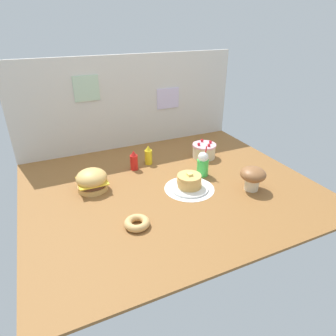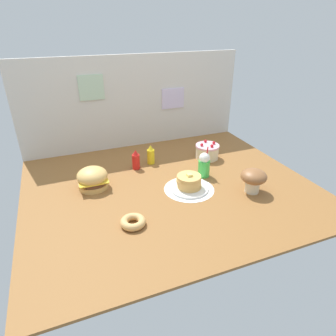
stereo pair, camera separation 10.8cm
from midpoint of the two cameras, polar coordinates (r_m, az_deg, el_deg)
ground_plane at (r=2.40m, az=1.58°, el=-3.68°), size 2.27×1.91×0.02m
back_wall at (r=3.05m, az=-5.45°, el=12.67°), size 2.27×0.04×0.92m
doily_mat at (r=2.36m, az=5.44°, el=-4.09°), size 0.40×0.40×0.00m
burger at (r=2.39m, az=-13.24°, el=-1.99°), size 0.24×0.24×0.17m
pancake_stack at (r=2.33m, az=5.45°, el=-2.95°), size 0.31×0.31×0.13m
layer_cake at (r=2.87m, az=8.71°, el=3.21°), size 0.23×0.23×0.17m
ketchup_bottle at (r=2.64m, az=-5.12°, el=1.54°), size 0.07×0.07×0.18m
mustard_bottle at (r=2.73m, az=-2.25°, el=2.53°), size 0.07×0.07×0.18m
cream_soda_cup at (r=2.52m, az=8.27°, el=0.61°), size 0.10×0.10×0.27m
donut_pink_glaze at (r=1.96m, az=-5.24°, el=-10.41°), size 0.17×0.17×0.05m
mushroom_stool at (r=2.37m, az=17.58°, el=-1.96°), size 0.20×0.20×0.19m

